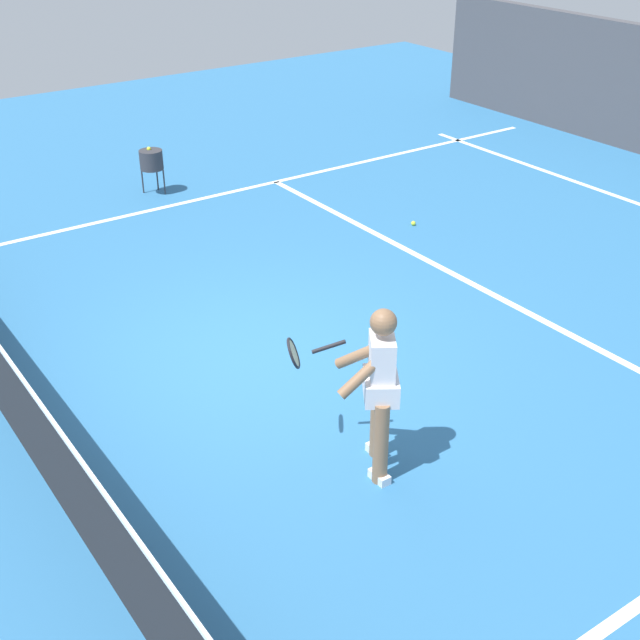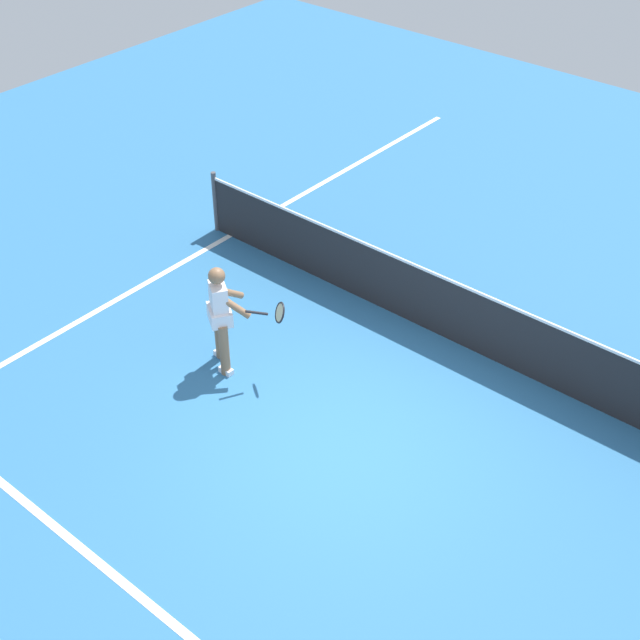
% 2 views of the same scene
% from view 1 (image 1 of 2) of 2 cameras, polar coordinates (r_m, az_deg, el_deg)
% --- Properties ---
extents(ground_plane, '(25.00, 25.00, 0.00)m').
position_cam_1_polar(ground_plane, '(9.07, -4.33, -2.37)').
color(ground_plane, teal).
extents(service_line_marking, '(9.01, 0.10, 0.01)m').
position_cam_1_polar(service_line_marking, '(10.75, 9.94, 2.55)').
color(service_line_marking, white).
rests_on(service_line_marking, ground).
extents(sideline_left_marking, '(0.10, 17.23, 0.01)m').
position_cam_1_polar(sideline_left_marking, '(6.46, 18.10, -19.44)').
color(sideline_left_marking, white).
rests_on(sideline_left_marking, ground).
extents(sideline_right_marking, '(0.10, 17.23, 0.01)m').
position_cam_1_polar(sideline_right_marking, '(12.78, -14.87, 6.33)').
color(sideline_right_marking, white).
rests_on(sideline_right_marking, ground).
extents(court_net, '(9.69, 0.08, 1.06)m').
position_cam_1_polar(court_net, '(8.04, -20.18, -4.55)').
color(court_net, '#4C4C51').
rests_on(court_net, ground).
extents(tennis_player, '(1.08, 0.77, 1.55)m').
position_cam_1_polar(tennis_player, '(7.02, 3.87, -4.36)').
color(tennis_player, '#8C6647').
rests_on(tennis_player, ground).
extents(tennis_ball_near, '(0.07, 0.07, 0.07)m').
position_cam_1_polar(tennis_ball_near, '(12.34, 6.29, 6.48)').
color(tennis_ball_near, '#D1E533').
rests_on(tennis_ball_near, ground).
extents(ball_hopper, '(0.36, 0.36, 0.74)m').
position_cam_1_polar(ball_hopper, '(13.58, -11.27, 10.50)').
color(ball_hopper, '#333338').
rests_on(ball_hopper, ground).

